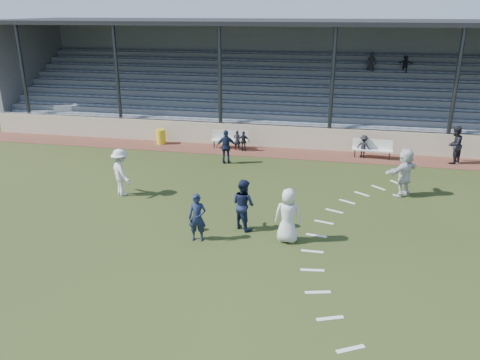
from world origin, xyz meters
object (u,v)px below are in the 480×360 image
at_px(player_white_lead, 288,216).
at_px(player_navy_lead, 197,218).
at_px(trash_bin, 161,137).
at_px(football, 202,227).
at_px(bench_left, 230,138).
at_px(bench_right, 372,147).
at_px(official, 454,145).

distance_m(player_white_lead, player_navy_lead, 2.95).
bearing_deg(trash_bin, football, -62.38).
bearing_deg(trash_bin, player_white_lead, -51.32).
xyz_separation_m(bench_left, trash_bin, (-4.00, 0.03, -0.16)).
bearing_deg(trash_bin, player_navy_lead, -63.65).
relative_size(bench_right, player_navy_lead, 1.25).
bearing_deg(player_navy_lead, football, 90.79).
xyz_separation_m(bench_left, football, (1.29, -10.09, -0.48)).
relative_size(trash_bin, football, 4.01).
relative_size(bench_right, football, 9.90).
distance_m(bench_left, official, 11.39).
height_order(bench_left, trash_bin, bench_left).
distance_m(bench_right, player_white_lead, 10.53).
xyz_separation_m(player_white_lead, player_navy_lead, (-2.91, -0.51, -0.11)).
distance_m(trash_bin, official, 15.39).
bearing_deg(football, bench_right, 57.47).
height_order(bench_right, football, bench_right).
distance_m(bench_left, football, 10.18).
bearing_deg(bench_left, player_navy_lead, -88.37).
bearing_deg(bench_right, official, 2.14).
relative_size(bench_left, official, 1.08).
xyz_separation_m(bench_right, player_white_lead, (-3.25, -10.01, 0.33)).
bearing_deg(bench_left, official, -7.71).
distance_m(bench_left, player_white_lead, 11.17).
bearing_deg(official, bench_right, -53.68).
bearing_deg(player_navy_lead, player_white_lead, 4.26).
height_order(player_navy_lead, official, official).
xyz_separation_m(football, player_white_lead, (2.99, -0.23, 0.82)).
height_order(player_white_lead, player_navy_lead, player_white_lead).
bearing_deg(official, football, -8.17).
xyz_separation_m(football, player_navy_lead, (0.08, -0.74, 0.70)).
xyz_separation_m(bench_left, bench_right, (7.53, -0.30, 0.00)).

